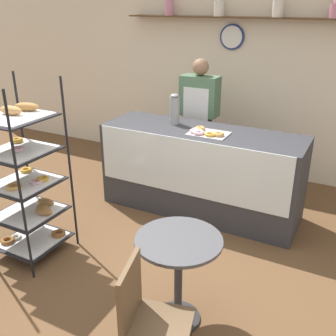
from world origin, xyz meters
TOP-DOWN VIEW (x-y plane):
  - ground_plane at (0.00, 0.00)m, footprint 14.00×14.00m
  - back_wall at (0.00, 2.64)m, footprint 10.00×0.30m
  - display_counter at (0.00, 1.22)m, footprint 2.22×0.71m
  - pastry_rack at (-1.08, -0.29)m, footprint 0.58×0.62m
  - person_worker at (-0.30, 1.84)m, footprint 0.47×0.23m
  - cafe_table at (0.54, -0.45)m, footprint 0.62×0.62m
  - cafe_chair at (0.60, -1.01)m, footprint 0.46×0.46m
  - coffee_carafe at (-0.38, 1.30)m, footprint 0.11×0.11m
  - donut_tray_counter at (0.08, 1.11)m, footprint 0.41×0.30m

SIDE VIEW (x-z plane):
  - ground_plane at x=0.00m, z-range 0.00..0.00m
  - display_counter at x=0.00m, z-range 0.00..0.97m
  - cafe_table at x=0.54m, z-range 0.18..0.90m
  - cafe_chair at x=0.60m, z-range 0.10..0.98m
  - pastry_rack at x=-1.08m, z-range -0.08..1.59m
  - person_worker at x=-0.30m, z-range 0.07..1.70m
  - donut_tray_counter at x=0.08m, z-range 0.96..1.01m
  - coffee_carafe at x=-0.38m, z-range 0.96..1.31m
  - back_wall at x=0.00m, z-range 0.01..2.71m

